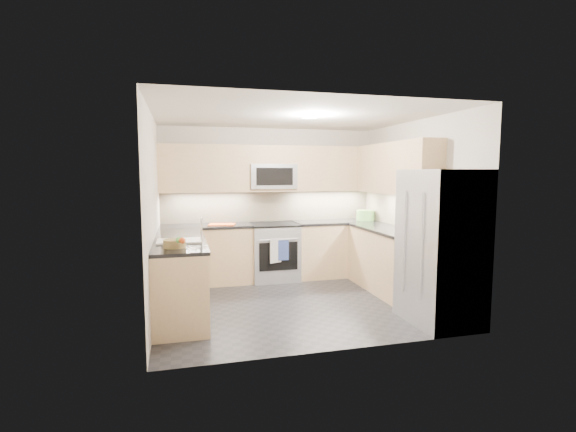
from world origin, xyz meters
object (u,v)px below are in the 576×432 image
at_px(cutting_board, 222,224).
at_px(refrigerator, 441,247).
at_px(gas_range, 274,252).
at_px(utensil_bowl, 365,215).
at_px(fruit_basket, 175,244).
at_px(microwave, 272,176).

bearing_deg(cutting_board, refrigerator, -46.37).
height_order(gas_range, cutting_board, cutting_board).
bearing_deg(utensil_bowl, fruit_basket, -149.18).
distance_m(gas_range, fruit_basket, 2.51).
distance_m(microwave, refrigerator, 3.04).
bearing_deg(microwave, gas_range, -90.00).
bearing_deg(fruit_basket, utensil_bowl, 30.82).
height_order(microwave, refrigerator, microwave).
distance_m(microwave, fruit_basket, 2.65).
relative_size(gas_range, cutting_board, 2.24).
bearing_deg(refrigerator, microwave, 119.62).
height_order(gas_range, microwave, microwave).
relative_size(gas_range, microwave, 1.20).
bearing_deg(cutting_board, microwave, 9.54).
relative_size(refrigerator, fruit_basket, 7.38).
relative_size(refrigerator, cutting_board, 4.42).
relative_size(gas_range, utensil_bowl, 2.98).
bearing_deg(gas_range, utensil_bowl, -0.33).
relative_size(gas_range, refrigerator, 0.51).
height_order(utensil_bowl, cutting_board, utensil_bowl).
distance_m(gas_range, refrigerator, 2.86).
relative_size(gas_range, fruit_basket, 3.73).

